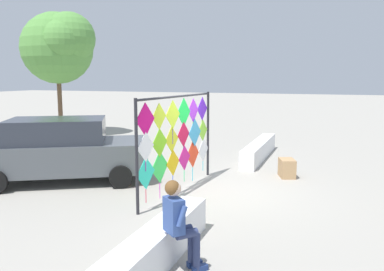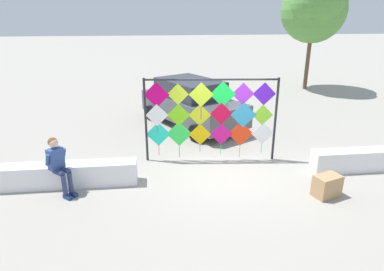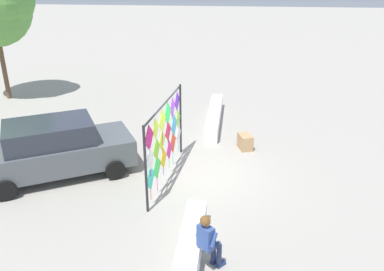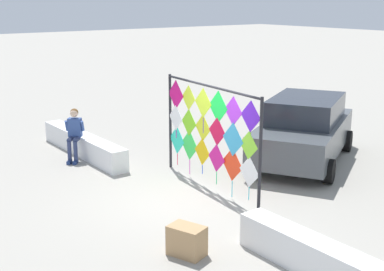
{
  "view_description": "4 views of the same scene",
  "coord_description": "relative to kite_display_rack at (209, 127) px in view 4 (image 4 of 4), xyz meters",
  "views": [
    {
      "loc": [
        -9.34,
        -2.73,
        2.93
      ],
      "look_at": [
        -0.08,
        0.65,
        1.44
      ],
      "focal_mm": 36.66,
      "sensor_mm": 36.0,
      "label": 1
    },
    {
      "loc": [
        -1.9,
        -8.28,
        4.21
      ],
      "look_at": [
        -0.86,
        0.68,
        0.9
      ],
      "focal_mm": 31.5,
      "sensor_mm": 36.0,
      "label": 2
    },
    {
      "loc": [
        -10.92,
        -1.09,
        6.05
      ],
      "look_at": [
        0.12,
        0.19,
        1.3
      ],
      "focal_mm": 36.81,
      "sensor_mm": 36.0,
      "label": 3
    },
    {
      "loc": [
        9.08,
        -6.55,
        4.38
      ],
      "look_at": [
        -0.46,
        0.57,
        1.31
      ],
      "focal_mm": 49.85,
      "sensor_mm": 36.0,
      "label": 4
    }
  ],
  "objects": [
    {
      "name": "cardboard_box_large",
      "position": [
        2.46,
        -2.45,
        -1.23
      ],
      "size": [
        0.73,
        0.59,
        0.54
      ],
      "primitive_type": "cube",
      "rotation": [
        0.0,
        0.0,
        0.34
      ],
      "color": "tan",
      "rests_on": "ground"
    },
    {
      "name": "parked_car",
      "position": [
        -0.14,
        3.44,
        -0.59
      ],
      "size": [
        3.97,
        4.95,
        1.78
      ],
      "color": "#4C5156",
      "rests_on": "ground"
    },
    {
      "name": "kite_display_rack",
      "position": [
        0.0,
        0.0,
        0.0
      ],
      "size": [
        3.83,
        0.44,
        2.49
      ],
      "color": "#232328",
      "rests_on": "ground"
    },
    {
      "name": "plaza_ledge_left",
      "position": [
        -4.31,
        -1.19,
        -1.19
      ],
      "size": [
        4.39,
        0.49,
        0.61
      ],
      "primitive_type": "cube",
      "color": "white",
      "rests_on": "ground"
    },
    {
      "name": "seated_vendor",
      "position": [
        -3.93,
        -1.61,
        -0.65
      ],
      "size": [
        0.7,
        0.68,
        1.45
      ],
      "color": "navy",
      "rests_on": "ground"
    },
    {
      "name": "ground",
      "position": [
        0.3,
        -0.94,
        -1.5
      ],
      "size": [
        120.0,
        120.0,
        0.0
      ],
      "primitive_type": "plane",
      "color": "#9E998E"
    }
  ]
}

